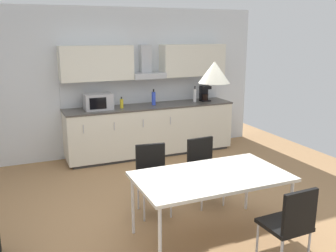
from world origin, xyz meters
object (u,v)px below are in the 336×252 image
coffee_maker (204,93)px  bottle_blue (154,98)px  bottle_yellow (122,103)px  chair_far_left (152,172)px  pendant_lamp (214,72)px  dining_table (211,178)px  chair_far_right (203,164)px  bottle_white (195,95)px  microwave (98,102)px  chair_near_right (291,221)px

coffee_maker → bottle_blue: bearing=-179.3°
bottle_yellow → chair_far_left: 2.24m
pendant_lamp → dining_table: bearing=116.6°
bottle_yellow → bottle_blue: 0.63m
bottle_blue → bottle_yellow: bearing=-175.8°
dining_table → chair_far_right: (0.37, 0.85, -0.17)m
bottle_yellow → bottle_white: bearing=0.9°
microwave → chair_near_right: (0.91, -3.90, -0.54)m
dining_table → microwave: bearing=99.9°
dining_table → chair_far_right: bearing=66.5°
coffee_maker → bottle_yellow: (-1.70, -0.06, -0.06)m
bottle_white → pendant_lamp: bearing=-114.0°
microwave → bottle_blue: bearing=0.7°
chair_near_right → dining_table: bearing=113.9°
coffee_maker → pendant_lamp: bearing=-117.2°
chair_far_left → bottle_blue: bearing=68.5°
bottle_blue → chair_far_left: bottle_blue is taller
microwave → bottle_white: 1.88m
pendant_lamp → chair_far_right: bearing=66.5°
bottle_white → chair_far_right: bottle_white is taller
bottle_blue → chair_far_left: (-0.87, -2.22, -0.53)m
chair_far_right → pendant_lamp: size_ratio=2.72×
chair_far_left → chair_near_right: bearing=-66.5°
bottle_blue → dining_table: size_ratio=0.18×
coffee_maker → chair_far_left: size_ratio=0.34×
chair_far_left → chair_far_right: (0.73, 0.00, 0.00)m
microwave → coffee_maker: size_ratio=1.60×
bottle_yellow → dining_table: bearing=-87.8°
bottle_white → chair_near_right: bottle_white is taller
pendant_lamp → chair_far_left: bearing=113.2°
microwave → bottle_yellow: microwave is taller
pendant_lamp → microwave: bearing=99.9°
chair_far_left → chair_far_right: bearing=0.0°
bottle_yellow → microwave: bearing=175.4°
pendant_lamp → bottle_white: bearing=66.0°
bottle_blue → chair_far_right: bottle_blue is taller
bottle_blue → chair_far_left: size_ratio=0.34×
microwave → chair_far_right: microwave is taller
coffee_maker → bottle_blue: size_ratio=1.01×
bottle_yellow → chair_far_right: (0.49, -2.17, -0.49)m
bottle_blue → pendant_lamp: pendant_lamp is taller
coffee_maker → bottle_white: (-0.23, -0.04, -0.02)m
bottle_blue → chair_near_right: (-0.13, -3.92, -0.53)m
bottle_blue → bottle_white: bearing=-1.6°
dining_table → chair_far_right: size_ratio=1.91×
bottle_blue → chair_near_right: size_ratio=0.34×
microwave → chair_far_left: microwave is taller
microwave → bottle_blue: 1.04m
microwave → dining_table: microwave is taller
microwave → bottle_white: size_ratio=1.56×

